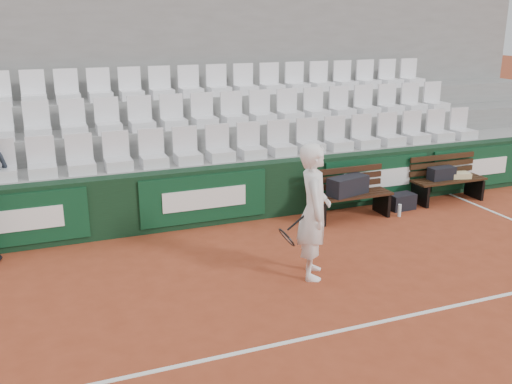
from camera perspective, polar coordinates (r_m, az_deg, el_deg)
name	(u,v)px	position (r m, az deg, el deg)	size (l,w,h in m)	color
ground	(318,336)	(6.69, 6.26, -14.11)	(80.00, 80.00, 0.00)	#9B3E23
court_baseline	(318,336)	(6.69, 6.26, -14.08)	(18.00, 0.06, 0.01)	white
back_barrier	(217,195)	(9.90, -3.96, -0.32)	(18.00, 0.34, 1.00)	black
grandstand_tier_front	(203,186)	(10.47, -5.36, 0.60)	(18.00, 0.95, 1.00)	gray
grandstand_tier_mid	(189,162)	(11.29, -6.74, 2.96)	(18.00, 0.95, 1.45)	gray
grandstand_tier_back	(177,142)	(12.14, -7.93, 5.00)	(18.00, 0.95, 1.90)	gray
grandstand_rear_wall	(167,79)	(12.55, -8.86, 11.13)	(18.00, 0.30, 4.40)	gray
seat_row_front	(204,144)	(10.10, -5.21, 4.78)	(11.90, 0.44, 0.63)	silver
seat_row_mid	(189,111)	(10.92, -6.69, 8.06)	(11.90, 0.44, 0.63)	white
seat_row_back	(176,82)	(11.78, -7.98, 10.87)	(11.90, 0.44, 0.63)	white
bench_left	(351,206)	(10.33, 9.45, -1.38)	(1.50, 0.56, 0.45)	#351C10
bench_right	(448,190)	(11.75, 18.63, 0.20)	(1.50, 0.56, 0.45)	#331D0F
sports_bag_left	(348,185)	(10.19, 9.17, 0.65)	(0.75, 0.32, 0.32)	black
sports_bag_right	(442,173)	(11.58, 18.07, 1.80)	(0.52, 0.24, 0.24)	black
towel	(460,175)	(11.83, 19.71, 1.60)	(0.37, 0.27, 0.10)	#D2C388
sports_bag_ground	(401,201)	(11.02, 14.33, -0.92)	(0.49, 0.30, 0.30)	black
water_bottle_near	(323,211)	(10.24, 6.68, -1.95)	(0.08, 0.08, 0.27)	silver
water_bottle_far	(399,210)	(10.62, 14.15, -1.80)	(0.06, 0.06, 0.23)	silver
tennis_player	(314,212)	(7.75, 5.80, -1.96)	(0.84, 0.81, 1.88)	white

